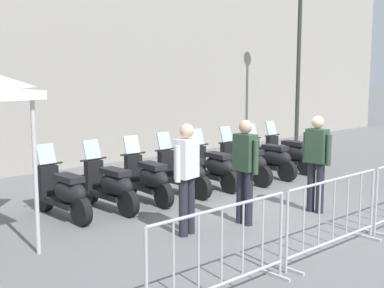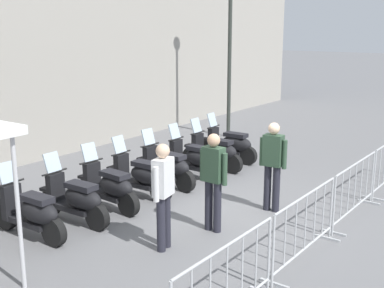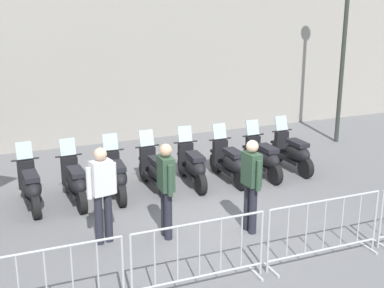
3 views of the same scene
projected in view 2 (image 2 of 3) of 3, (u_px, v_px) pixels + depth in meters
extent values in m
plane|color=slate|center=(240.00, 214.00, 9.54)|extent=(120.00, 120.00, 0.00)
cylinder|color=black|center=(6.00, 216.00, 8.77)|extent=(0.14, 0.48, 0.48)
cylinder|color=black|center=(54.00, 232.00, 8.09)|extent=(0.14, 0.48, 0.48)
cube|color=black|center=(29.00, 221.00, 8.42)|extent=(0.28, 0.87, 0.10)
ellipsoid|color=black|center=(39.00, 211.00, 8.21)|extent=(0.36, 0.84, 0.40)
cube|color=black|center=(37.00, 198.00, 8.18)|extent=(0.28, 0.60, 0.10)
cube|color=black|center=(11.00, 201.00, 8.60)|extent=(0.34, 0.14, 0.60)
cylinder|color=black|center=(10.00, 183.00, 8.52)|extent=(0.56, 0.04, 0.04)
cube|color=silver|center=(7.00, 172.00, 8.51)|extent=(0.32, 0.14, 0.35)
cube|color=black|center=(5.00, 201.00, 8.71)|extent=(0.20, 0.32, 0.06)
cylinder|color=black|center=(50.00, 203.00, 9.41)|extent=(0.14, 0.48, 0.48)
cylinder|color=black|center=(97.00, 217.00, 8.72)|extent=(0.14, 0.48, 0.48)
cube|color=black|center=(73.00, 208.00, 9.06)|extent=(0.28, 0.87, 0.10)
ellipsoid|color=black|center=(83.00, 198.00, 8.85)|extent=(0.36, 0.84, 0.40)
cube|color=black|center=(81.00, 186.00, 8.81)|extent=(0.28, 0.60, 0.10)
cube|color=black|center=(56.00, 189.00, 9.24)|extent=(0.34, 0.14, 0.60)
cylinder|color=black|center=(55.00, 172.00, 9.16)|extent=(0.56, 0.04, 0.04)
cube|color=silver|center=(52.00, 162.00, 9.15)|extent=(0.32, 0.14, 0.35)
cube|color=black|center=(49.00, 189.00, 9.35)|extent=(0.20, 0.32, 0.06)
cylinder|color=black|center=(87.00, 190.00, 10.15)|extent=(0.19, 0.49, 0.48)
cylinder|color=black|center=(129.00, 204.00, 9.37)|extent=(0.19, 0.49, 0.48)
cube|color=black|center=(107.00, 195.00, 9.75)|extent=(0.37, 0.89, 0.10)
ellipsoid|color=black|center=(116.00, 186.00, 9.52)|extent=(0.44, 0.87, 0.40)
cube|color=black|center=(114.00, 175.00, 9.49)|extent=(0.34, 0.63, 0.10)
cube|color=black|center=(92.00, 177.00, 9.96)|extent=(0.35, 0.17, 0.60)
cylinder|color=black|center=(91.00, 161.00, 9.89)|extent=(0.56, 0.09, 0.04)
cube|color=silver|center=(89.00, 152.00, 9.88)|extent=(0.33, 0.17, 0.35)
cube|color=black|center=(86.00, 177.00, 10.09)|extent=(0.23, 0.34, 0.06)
cylinder|color=black|center=(116.00, 180.00, 10.78)|extent=(0.14, 0.48, 0.48)
cylinder|color=black|center=(161.00, 191.00, 10.10)|extent=(0.14, 0.48, 0.48)
cube|color=black|center=(137.00, 184.00, 10.43)|extent=(0.28, 0.87, 0.10)
ellipsoid|color=black|center=(148.00, 175.00, 10.22)|extent=(0.36, 0.84, 0.40)
cube|color=black|center=(146.00, 164.00, 10.19)|extent=(0.28, 0.60, 0.10)
cube|color=black|center=(121.00, 168.00, 10.61)|extent=(0.34, 0.14, 0.60)
cylinder|color=black|center=(121.00, 153.00, 10.53)|extent=(0.56, 0.04, 0.04)
cube|color=silver|center=(119.00, 144.00, 10.52)|extent=(0.32, 0.14, 0.35)
cube|color=black|center=(115.00, 168.00, 10.72)|extent=(0.20, 0.32, 0.06)
cylinder|color=black|center=(145.00, 171.00, 11.51)|extent=(0.19, 0.49, 0.48)
cylinder|color=black|center=(185.00, 181.00, 10.73)|extent=(0.19, 0.49, 0.48)
cube|color=black|center=(164.00, 174.00, 11.11)|extent=(0.36, 0.89, 0.10)
ellipsoid|color=black|center=(174.00, 166.00, 10.88)|extent=(0.44, 0.87, 0.40)
cube|color=black|center=(172.00, 156.00, 10.85)|extent=(0.34, 0.62, 0.10)
cube|color=black|center=(150.00, 159.00, 11.32)|extent=(0.35, 0.17, 0.60)
cylinder|color=black|center=(150.00, 145.00, 11.25)|extent=(0.56, 0.09, 0.04)
cube|color=silver|center=(148.00, 137.00, 11.24)|extent=(0.33, 0.17, 0.35)
cube|color=black|center=(144.00, 159.00, 11.45)|extent=(0.23, 0.34, 0.06)
cylinder|color=black|center=(170.00, 164.00, 12.11)|extent=(0.15, 0.48, 0.48)
cylinder|color=black|center=(213.00, 172.00, 11.40)|extent=(0.15, 0.48, 0.48)
cube|color=black|center=(191.00, 166.00, 11.74)|extent=(0.30, 0.87, 0.10)
ellipsoid|color=black|center=(201.00, 158.00, 11.53)|extent=(0.38, 0.85, 0.40)
cube|color=black|center=(200.00, 149.00, 11.50)|extent=(0.29, 0.61, 0.10)
cube|color=black|center=(176.00, 152.00, 11.93)|extent=(0.34, 0.15, 0.60)
cylinder|color=black|center=(176.00, 139.00, 11.85)|extent=(0.56, 0.05, 0.04)
cube|color=silver|center=(174.00, 131.00, 11.84)|extent=(0.32, 0.15, 0.35)
cube|color=black|center=(170.00, 153.00, 12.04)|extent=(0.21, 0.32, 0.06)
cylinder|color=black|center=(192.00, 156.00, 12.79)|extent=(0.15, 0.48, 0.48)
cylinder|color=black|center=(233.00, 164.00, 12.08)|extent=(0.15, 0.48, 0.48)
cube|color=black|center=(212.00, 158.00, 12.43)|extent=(0.30, 0.88, 0.10)
ellipsoid|color=black|center=(221.00, 151.00, 12.21)|extent=(0.38, 0.85, 0.40)
cube|color=black|center=(220.00, 142.00, 12.18)|extent=(0.30, 0.61, 0.10)
cube|color=black|center=(198.00, 145.00, 12.62)|extent=(0.34, 0.15, 0.60)
cylinder|color=black|center=(198.00, 133.00, 12.54)|extent=(0.56, 0.05, 0.04)
cube|color=silver|center=(196.00, 125.00, 12.53)|extent=(0.32, 0.15, 0.35)
cube|color=black|center=(192.00, 146.00, 12.73)|extent=(0.21, 0.33, 0.06)
cylinder|color=black|center=(207.00, 149.00, 13.52)|extent=(0.14, 0.48, 0.48)
cylinder|color=black|center=(248.00, 156.00, 12.83)|extent=(0.14, 0.48, 0.48)
cube|color=black|center=(227.00, 151.00, 13.17)|extent=(0.29, 0.87, 0.10)
ellipsoid|color=black|center=(237.00, 143.00, 12.96)|extent=(0.37, 0.84, 0.40)
cube|color=black|center=(236.00, 135.00, 12.92)|extent=(0.28, 0.60, 0.10)
cube|color=black|center=(213.00, 139.00, 13.35)|extent=(0.34, 0.14, 0.60)
cylinder|color=black|center=(214.00, 127.00, 13.27)|extent=(0.56, 0.04, 0.04)
cube|color=silver|center=(212.00, 120.00, 13.26)|extent=(0.32, 0.14, 0.35)
cube|color=black|center=(208.00, 139.00, 13.46)|extent=(0.20, 0.32, 0.06)
cylinder|color=#B2B5B7|center=(269.00, 255.00, 6.63)|extent=(0.04, 0.04, 1.05)
cylinder|color=#B2B5B7|center=(227.00, 245.00, 5.71)|extent=(2.06, 0.11, 0.04)
cylinder|color=#B2B5B7|center=(227.00, 280.00, 5.81)|extent=(0.02, 0.02, 0.87)
cylinder|color=#B2B5B7|center=(242.00, 269.00, 6.08)|extent=(0.02, 0.02, 0.87)
cylinder|color=#B2B5B7|center=(256.00, 259.00, 6.35)|extent=(0.02, 0.02, 0.87)
cube|color=#B2B5B7|center=(274.00, 284.00, 6.91)|extent=(0.06, 0.44, 0.04)
cube|color=#B2B5B7|center=(327.00, 238.00, 8.39)|extent=(0.06, 0.44, 0.04)
cylinder|color=#B2B5B7|center=(273.00, 252.00, 6.73)|extent=(0.04, 0.04, 1.05)
cylinder|color=#B2B5B7|center=(331.00, 208.00, 8.34)|extent=(0.04, 0.04, 1.05)
cylinder|color=#B2B5B7|center=(307.00, 195.00, 7.41)|extent=(2.06, 0.11, 0.04)
cylinder|color=#B2B5B7|center=(304.00, 249.00, 7.61)|extent=(2.06, 0.11, 0.04)
cylinder|color=#B2B5B7|center=(285.00, 237.00, 6.98)|extent=(0.02, 0.02, 0.87)
cylinder|color=#B2B5B7|center=(296.00, 230.00, 7.24)|extent=(0.02, 0.02, 0.87)
cylinder|color=#B2B5B7|center=(305.00, 222.00, 7.51)|extent=(0.02, 0.02, 0.87)
cylinder|color=#B2B5B7|center=(315.00, 216.00, 7.78)|extent=(0.02, 0.02, 0.87)
cylinder|color=#B2B5B7|center=(323.00, 209.00, 8.05)|extent=(0.02, 0.02, 0.87)
cube|color=#B2B5B7|center=(334.00, 233.00, 8.61)|extent=(0.06, 0.44, 0.04)
cube|color=#B2B5B7|center=(369.00, 202.00, 10.09)|extent=(0.06, 0.44, 0.04)
cylinder|color=#B2B5B7|center=(334.00, 206.00, 8.43)|extent=(0.04, 0.04, 1.05)
cylinder|color=#B2B5B7|center=(372.00, 177.00, 10.04)|extent=(0.04, 0.04, 1.05)
cylinder|color=#B2B5B7|center=(357.00, 163.00, 9.11)|extent=(2.06, 0.11, 0.04)
cylinder|color=#B2B5B7|center=(353.00, 208.00, 9.31)|extent=(2.06, 0.11, 0.04)
cylinder|color=#B2B5B7|center=(342.00, 196.00, 8.68)|extent=(0.02, 0.02, 0.87)
cylinder|color=#B2B5B7|center=(348.00, 191.00, 8.94)|extent=(0.02, 0.02, 0.87)
cylinder|color=#B2B5B7|center=(355.00, 186.00, 9.21)|extent=(0.02, 0.02, 0.87)
cylinder|color=#B2B5B7|center=(361.00, 181.00, 9.48)|extent=(0.02, 0.02, 0.87)
cylinder|color=#B2B5B7|center=(367.00, 177.00, 9.75)|extent=(0.02, 0.02, 0.87)
cube|color=#B2B5B7|center=(373.00, 199.00, 10.31)|extent=(0.06, 0.44, 0.04)
cylinder|color=#B2B5B7|center=(374.00, 176.00, 10.13)|extent=(0.04, 0.04, 1.05)
cylinder|color=#B2B5B7|center=(380.00, 168.00, 10.38)|extent=(0.02, 0.02, 0.87)
cylinder|color=#B2B5B7|center=(384.00, 164.00, 10.65)|extent=(0.02, 0.02, 0.87)
cylinder|color=#2D332D|center=(230.00, 49.00, 15.54)|extent=(0.12, 0.12, 5.55)
cylinder|color=#23232D|center=(161.00, 224.00, 7.86)|extent=(0.14, 0.14, 0.90)
cylinder|color=#23232D|center=(166.00, 220.00, 8.02)|extent=(0.14, 0.14, 0.90)
cube|color=silver|center=(163.00, 177.00, 7.77)|extent=(0.39, 0.28, 0.60)
sphere|color=beige|center=(163.00, 151.00, 7.67)|extent=(0.22, 0.22, 0.22)
cylinder|color=silver|center=(156.00, 184.00, 7.58)|extent=(0.09, 0.09, 0.55)
cylinder|color=silver|center=(170.00, 176.00, 7.98)|extent=(0.09, 0.09, 0.55)
cylinder|color=#23232D|center=(217.00, 207.00, 8.61)|extent=(0.14, 0.14, 0.90)
cylinder|color=#23232D|center=(209.00, 205.00, 8.71)|extent=(0.14, 0.14, 0.90)
cube|color=#2D4733|center=(213.00, 164.00, 8.49)|extent=(0.24, 0.37, 0.60)
sphere|color=tan|center=(214.00, 140.00, 8.39)|extent=(0.22, 0.22, 0.22)
cylinder|color=#2D4733|center=(225.00, 169.00, 8.36)|extent=(0.09, 0.09, 0.55)
cylinder|color=#2D4733|center=(202.00, 165.00, 8.64)|extent=(0.09, 0.09, 0.55)
cylinder|color=#23232D|center=(267.00, 187.00, 9.65)|extent=(0.14, 0.14, 0.90)
cylinder|color=#23232D|center=(276.00, 189.00, 9.56)|extent=(0.14, 0.14, 0.90)
cube|color=#2D4733|center=(273.00, 150.00, 9.43)|extent=(0.24, 0.37, 0.60)
sphere|color=beige|center=(274.00, 129.00, 9.34)|extent=(0.22, 0.22, 0.22)
cylinder|color=#2D4733|center=(262.00, 151.00, 9.56)|extent=(0.09, 0.09, 0.55)
cylinder|color=#2D4733|center=(285.00, 155.00, 9.33)|extent=(0.09, 0.09, 0.55)
cylinder|color=silver|center=(19.00, 214.00, 6.60)|extent=(0.06, 0.06, 2.15)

